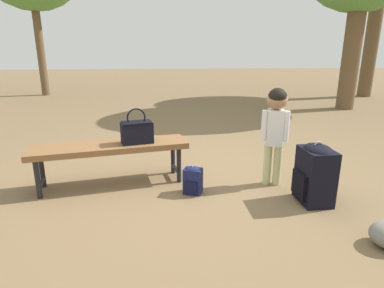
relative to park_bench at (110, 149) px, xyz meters
The scene contains 6 objects.
ground_plane 0.90m from the park_bench, ahead, with size 40.00×40.00×0.00m, color brown.
park_bench is the anchor object (origin of this frame).
handbag 0.34m from the park_bench, ahead, with size 0.36×0.26×0.37m.
child_standing 1.73m from the park_bench, ahead, with size 0.27×0.21×1.03m.
backpack_large 2.04m from the park_bench, 16.39° to the right, with size 0.33×0.36×0.60m.
backpack_small 0.92m from the park_bench, 19.21° to the right, with size 0.21×0.19×0.30m.
Camera 1 is at (-0.24, -3.24, 1.41)m, focal length 30.18 mm.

